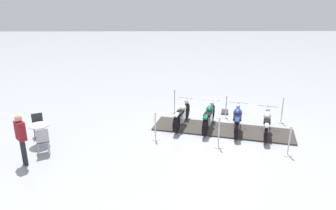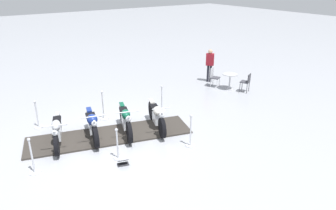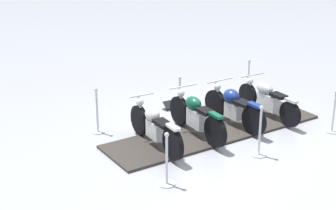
{
  "view_description": "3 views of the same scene",
  "coord_description": "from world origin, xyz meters",
  "px_view_note": "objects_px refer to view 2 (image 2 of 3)",
  "views": [
    {
      "loc": [
        2.38,
        11.56,
        5.1
      ],
      "look_at": [
        2.2,
        -0.27,
        1.01
      ],
      "focal_mm": 33.15,
      "sensor_mm": 36.0,
      "label": 1
    },
    {
      "loc": [
        -3.83,
        -9.11,
        5.18
      ],
      "look_at": [
        2.32,
        -0.18,
        0.69
      ],
      "focal_mm": 33.6,
      "sensor_mm": 36.0,
      "label": 2
    },
    {
      "loc": [
        9.14,
        6.49,
        4.79
      ],
      "look_at": [
        1.17,
        -0.48,
        0.9
      ],
      "focal_mm": 53.75,
      "sensor_mm": 36.0,
      "label": 3
    }
  ],
  "objects_px": {
    "stanchion_left_mid": "(103,110)",
    "stanchion_right_rear": "(191,135)",
    "motorcycle_chrome": "(57,131)",
    "cafe_chair_across_table": "(214,76)",
    "cafe_chair_near_table": "(246,81)",
    "bystander_person": "(210,63)",
    "stanchion_left_rear": "(162,103)",
    "cafe_table": "(230,78)",
    "motorcycle_cream": "(157,116)",
    "stanchion_left_front": "(38,119)",
    "info_placard": "(123,163)",
    "motorcycle_navy": "(93,125)",
    "motorcycle_forest": "(126,120)",
    "stanchion_right_front": "(33,162)",
    "stanchion_right_mid": "(118,148)"
  },
  "relations": [
    {
      "from": "bystander_person",
      "to": "cafe_chair_across_table",
      "type": "bearing_deg",
      "value": 20.97
    },
    {
      "from": "cafe_chair_near_table",
      "to": "cafe_chair_across_table",
      "type": "height_order",
      "value": "cafe_chair_across_table"
    },
    {
      "from": "stanchion_right_mid",
      "to": "cafe_table",
      "type": "bearing_deg",
      "value": 19.84
    },
    {
      "from": "motorcycle_forest",
      "to": "info_placard",
      "type": "distance_m",
      "value": 2.0
    },
    {
      "from": "motorcycle_navy",
      "to": "cafe_chair_near_table",
      "type": "distance_m",
      "value": 7.79
    },
    {
      "from": "info_placard",
      "to": "motorcycle_forest",
      "type": "bearing_deg",
      "value": -104.69
    },
    {
      "from": "motorcycle_forest",
      "to": "stanchion_left_front",
      "type": "height_order",
      "value": "motorcycle_forest"
    },
    {
      "from": "stanchion_left_mid",
      "to": "motorcycle_chrome",
      "type": "bearing_deg",
      "value": -153.07
    },
    {
      "from": "stanchion_left_mid",
      "to": "stanchion_right_front",
      "type": "bearing_deg",
      "value": -143.68
    },
    {
      "from": "stanchion_left_mid",
      "to": "bystander_person",
      "type": "height_order",
      "value": "bystander_person"
    },
    {
      "from": "motorcycle_navy",
      "to": "stanchion_left_mid",
      "type": "bearing_deg",
      "value": 158.61
    },
    {
      "from": "stanchion_left_rear",
      "to": "cafe_table",
      "type": "distance_m",
      "value": 4.21
    },
    {
      "from": "stanchion_left_mid",
      "to": "cafe_chair_across_table",
      "type": "distance_m",
      "value": 6.12
    },
    {
      "from": "motorcycle_chrome",
      "to": "stanchion_left_mid",
      "type": "relative_size",
      "value": 1.91
    },
    {
      "from": "motorcycle_chrome",
      "to": "bystander_person",
      "type": "xyz_separation_m",
      "value": [
        8.5,
        2.21,
        0.51
      ]
    },
    {
      "from": "stanchion_right_rear",
      "to": "cafe_chair_near_table",
      "type": "height_order",
      "value": "stanchion_right_rear"
    },
    {
      "from": "stanchion_right_front",
      "to": "cafe_table",
      "type": "xyz_separation_m",
      "value": [
        9.59,
        1.99,
        0.21
      ]
    },
    {
      "from": "motorcycle_forest",
      "to": "stanchion_right_rear",
      "type": "bearing_deg",
      "value": 53.2
    },
    {
      "from": "cafe_chair_near_table",
      "to": "info_placard",
      "type": "bearing_deg",
      "value": 81.41
    },
    {
      "from": "stanchion_right_rear",
      "to": "stanchion_left_rear",
      "type": "bearing_deg",
      "value": 74.26
    },
    {
      "from": "motorcycle_chrome",
      "to": "cafe_table",
      "type": "relative_size",
      "value": 2.83
    },
    {
      "from": "cafe_chair_across_table",
      "to": "motorcycle_chrome",
      "type": "bearing_deg",
      "value": -106.65
    },
    {
      "from": "stanchion_right_mid",
      "to": "cafe_table",
      "type": "xyz_separation_m",
      "value": [
        7.3,
        2.63,
        0.21
      ]
    },
    {
      "from": "motorcycle_chrome",
      "to": "motorcycle_navy",
      "type": "xyz_separation_m",
      "value": [
        1.09,
        -0.29,
        0.02
      ]
    },
    {
      "from": "motorcycle_cream",
      "to": "bystander_person",
      "type": "bearing_deg",
      "value": 139.51
    },
    {
      "from": "stanchion_left_front",
      "to": "stanchion_left_rear",
      "type": "relative_size",
      "value": 0.97
    },
    {
      "from": "motorcycle_navy",
      "to": "stanchion_right_front",
      "type": "height_order",
      "value": "stanchion_right_front"
    },
    {
      "from": "stanchion_left_front",
      "to": "bystander_person",
      "type": "distance_m",
      "value": 8.77
    },
    {
      "from": "motorcycle_chrome",
      "to": "cafe_chair_across_table",
      "type": "height_order",
      "value": "motorcycle_chrome"
    },
    {
      "from": "motorcycle_cream",
      "to": "stanchion_left_front",
      "type": "distance_m",
      "value": 4.35
    },
    {
      "from": "motorcycle_chrome",
      "to": "stanchion_right_rear",
      "type": "height_order",
      "value": "stanchion_right_rear"
    },
    {
      "from": "stanchion_right_mid",
      "to": "cafe_table",
      "type": "relative_size",
      "value": 1.32
    },
    {
      "from": "motorcycle_navy",
      "to": "stanchion_left_front",
      "type": "xyz_separation_m",
      "value": [
        -1.32,
        1.98,
        -0.2
      ]
    },
    {
      "from": "stanchion_left_front",
      "to": "stanchion_right_front",
      "type": "bearing_deg",
      "value": -105.74
    },
    {
      "from": "motorcycle_forest",
      "to": "info_placard",
      "type": "bearing_deg",
      "value": -11.96
    },
    {
      "from": "motorcycle_navy",
      "to": "stanchion_left_front",
      "type": "height_order",
      "value": "motorcycle_navy"
    },
    {
      "from": "cafe_chair_across_table",
      "to": "stanchion_right_rear",
      "type": "bearing_deg",
      "value": -76.11
    },
    {
      "from": "stanchion_right_mid",
      "to": "cafe_chair_across_table",
      "type": "distance_m",
      "value": 7.7
    },
    {
      "from": "stanchion_left_mid",
      "to": "stanchion_right_rear",
      "type": "bearing_deg",
      "value": -67.79
    },
    {
      "from": "stanchion_left_front",
      "to": "motorcycle_chrome",
      "type": "bearing_deg",
      "value": -82.24
    },
    {
      "from": "stanchion_right_rear",
      "to": "cafe_chair_across_table",
      "type": "xyz_separation_m",
      "value": [
        4.64,
        4.01,
        0.16
      ]
    },
    {
      "from": "stanchion_left_front",
      "to": "stanchion_left_rear",
      "type": "distance_m",
      "value": 4.75
    },
    {
      "from": "cafe_chair_near_table",
      "to": "stanchion_right_mid",
      "type": "bearing_deg",
      "value": 78.78
    },
    {
      "from": "motorcycle_cream",
      "to": "stanchion_left_mid",
      "type": "bearing_deg",
      "value": -129.37
    },
    {
      "from": "stanchion_right_front",
      "to": "stanchion_right_mid",
      "type": "distance_m",
      "value": 2.37
    },
    {
      "from": "motorcycle_chrome",
      "to": "stanchion_right_rear",
      "type": "xyz_separation_m",
      "value": [
        3.51,
        -2.53,
        -0.12
      ]
    },
    {
      "from": "motorcycle_forest",
      "to": "stanchion_left_rear",
      "type": "bearing_deg",
      "value": 133.29
    },
    {
      "from": "cafe_chair_near_table",
      "to": "bystander_person",
      "type": "bearing_deg",
      "value": -15.39
    },
    {
      "from": "stanchion_right_front",
      "to": "stanchion_right_mid",
      "type": "height_order",
      "value": "stanchion_right_front"
    },
    {
      "from": "motorcycle_cream",
      "to": "stanchion_right_rear",
      "type": "bearing_deg",
      "value": 27.56
    }
  ]
}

